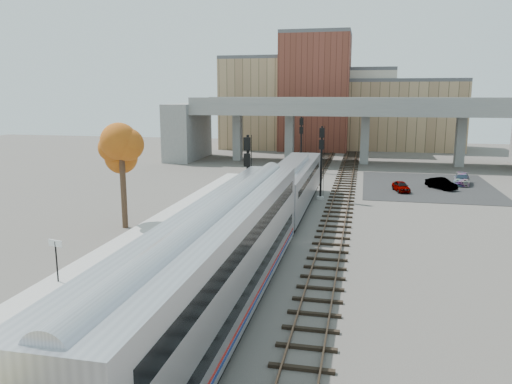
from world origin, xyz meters
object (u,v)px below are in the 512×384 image
at_px(signal_mast_far, 301,144).
at_px(car_c, 462,179).
at_px(signal_mast_mid, 321,164).
at_px(coach, 221,262).
at_px(car_b, 441,184).
at_px(locomotive, 293,184).
at_px(signal_mast_near, 248,185).
at_px(car_a, 401,186).
at_px(tree, 122,152).

height_order(signal_mast_far, car_c, signal_mast_far).
relative_size(signal_mast_mid, car_c, 1.71).
distance_m(coach, car_c, 42.14).
xyz_separation_m(coach, signal_mast_mid, (2.00, 27.33, 0.70)).
bearing_deg(car_c, car_b, -117.54).
relative_size(signal_mast_mid, car_b, 1.97).
relative_size(locomotive, signal_mast_near, 2.64).
xyz_separation_m(coach, signal_mast_far, (-2.10, 44.68, 0.74)).
bearing_deg(signal_mast_far, car_b, -30.05).
distance_m(signal_mast_far, car_a, 17.02).
xyz_separation_m(locomotive, signal_mast_mid, (2.00, 4.72, 1.22)).
bearing_deg(coach, signal_mast_far, 92.69).
height_order(signal_mast_mid, car_c, signal_mast_mid).
relative_size(signal_mast_near, signal_mast_mid, 1.02).
height_order(signal_mast_near, car_c, signal_mast_near).
bearing_deg(car_b, signal_mast_near, -164.88).
bearing_deg(signal_mast_near, signal_mast_far, 90.00).
relative_size(locomotive, tree, 2.44).
bearing_deg(signal_mast_far, car_c, -17.85).
xyz_separation_m(coach, car_a, (9.87, 32.95, -2.22)).
bearing_deg(car_a, locomotive, -147.17).
relative_size(locomotive, car_c, 4.63).
xyz_separation_m(car_a, car_c, (6.91, 5.65, 0.06)).
bearing_deg(car_b, car_a, 171.16).
distance_m(coach, signal_mast_mid, 27.41).
distance_m(signal_mast_far, car_b, 19.00).
bearing_deg(locomotive, coach, -90.00).
bearing_deg(signal_mast_near, car_a, 57.54).
bearing_deg(tree, signal_mast_mid, 44.46).
relative_size(tree, car_b, 2.18).
xyz_separation_m(signal_mast_near, signal_mast_mid, (4.10, 13.20, -0.12)).
bearing_deg(car_a, signal_mast_mid, -157.99).
bearing_deg(signal_mast_far, tree, -107.30).
bearing_deg(signal_mast_far, coach, -87.31).
bearing_deg(car_a, car_c, 25.76).
xyz_separation_m(signal_mast_far, car_b, (16.25, -9.40, -2.90)).
height_order(tree, car_a, tree).
xyz_separation_m(locomotive, car_a, (9.87, 10.34, -1.70)).
distance_m(coach, car_a, 34.47).
relative_size(signal_mast_near, signal_mast_far, 1.02).
relative_size(signal_mast_far, tree, 0.91).
height_order(signal_mast_far, tree, tree).
relative_size(coach, signal_mast_far, 3.52).
relative_size(coach, car_c, 6.07).
height_order(coach, signal_mast_far, signal_mast_far).
distance_m(car_a, car_c, 8.93).
xyz_separation_m(coach, car_b, (14.15, 35.27, -2.17)).
xyz_separation_m(locomotive, signal_mast_near, (-2.10, -8.48, 1.33)).
relative_size(signal_mast_near, car_c, 1.75).
bearing_deg(coach, car_c, 66.50).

